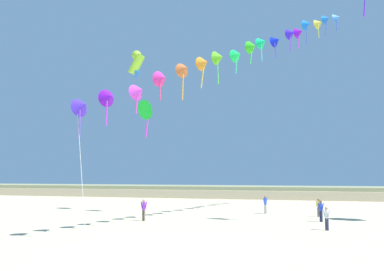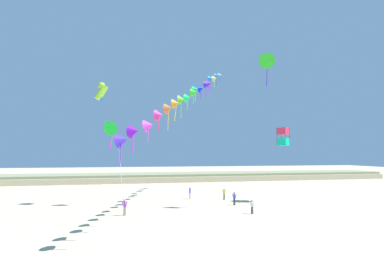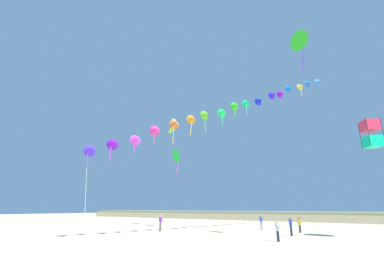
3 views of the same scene
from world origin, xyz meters
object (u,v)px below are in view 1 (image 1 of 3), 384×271
person_near_left (321,209)px  large_kite_high_solo (147,109)px  person_near_right (319,206)px  large_kite_low_lead (136,63)px  person_mid_center (144,208)px  person_far_right (265,203)px  person_far_left (327,217)px

person_near_left → large_kite_high_solo: (-15.95, 2.64, 9.12)m
person_near_right → large_kite_high_solo: size_ratio=0.41×
person_near_left → person_near_right: bearing=91.5°
large_kite_low_lead → large_kite_high_solo: bearing=-23.5°
person_mid_center → person_far_right: size_ratio=1.02×
person_mid_center → person_far_left: person_mid_center is taller
person_near_left → large_kite_low_lead: large_kite_low_lead is taller
person_far_left → large_kite_low_lead: (-17.72, 8.38, 14.10)m
person_near_right → person_mid_center: 15.47m
person_far_left → person_far_right: size_ratio=0.91×
person_near_left → large_kite_high_solo: 18.56m
person_near_left → person_far_left: bearing=-87.2°
person_mid_center → large_kite_high_solo: size_ratio=0.46×
person_far_right → large_kite_low_lead: (-12.55, -2.20, 14.02)m
person_near_left → person_far_left: (0.25, -5.08, -0.06)m
large_kite_high_solo → person_near_left: bearing=-9.4°
person_near_left → large_kite_low_lead: (-17.47, 3.30, 14.04)m
person_near_left → person_near_right: size_ratio=1.06×
person_far_right → large_kite_low_lead: bearing=-170.1°
person_near_right → person_mid_center: bearing=-151.3°
person_near_left → large_kite_low_lead: size_ratio=0.58×
person_near_left → person_far_right: 7.38m
person_mid_center → person_near_right: bearing=28.7°
person_near_right → large_kite_high_solo: (-15.85, -1.44, 9.17)m
large_kite_low_lead → large_kite_high_solo: 5.19m
person_near_right → large_kite_high_solo: 18.37m
person_mid_center → large_kite_high_solo: (-2.28, 5.99, 9.07)m
person_near_left → large_kite_high_solo: bearing=170.6°
person_far_right → person_mid_center: bearing=-134.7°
large_kite_low_lead → person_far_left: bearing=-25.3°
person_far_left → person_near_left: bearing=92.8°
person_near_left → person_far_left: size_ratio=1.07×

